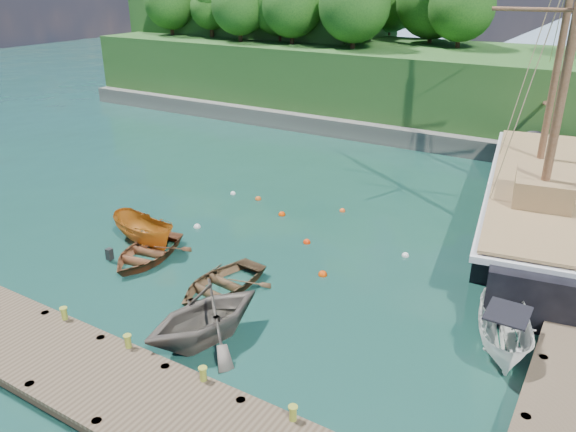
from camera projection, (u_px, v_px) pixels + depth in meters
name	position (u px, v px, depth m)	size (l,w,h in m)	color
ground	(249.00, 298.00, 21.32)	(160.00, 160.00, 0.00)	#153D2C
dock_near	(171.00, 415.00, 15.10)	(20.00, 3.20, 1.10)	#463728
bollard_0	(68.00, 334.00, 19.23)	(0.26, 0.26, 0.45)	olive
bollard_1	(131.00, 363.00, 17.80)	(0.26, 0.26, 0.45)	olive
bollard_2	(205.00, 397.00, 16.37)	(0.26, 0.26, 0.45)	olive
rowboat_0	(147.00, 259.00, 24.30)	(2.94, 4.12, 0.85)	brown
rowboat_1	(205.00, 340.00, 18.91)	(3.77, 4.37, 2.30)	#635B52
rowboat_2	(221.00, 290.00, 21.88)	(2.92, 4.08, 0.85)	#4E3923
motorboat_orange	(146.00, 244.00, 25.61)	(1.49, 3.97, 1.53)	#BE6B1C
cabin_boat_white	(501.00, 350.00, 18.41)	(1.63, 4.35, 1.68)	white
schooner	(535.00, 206.00, 27.11)	(7.36, 25.58, 18.48)	black
mooring_buoy_0	(197.00, 227.00, 27.31)	(0.34, 0.34, 0.34)	silver
mooring_buoy_1	(282.00, 215.00, 28.70)	(0.36, 0.36, 0.36)	#E03D00
mooring_buoy_2	(307.00, 243.00, 25.74)	(0.34, 0.34, 0.34)	red
mooring_buoy_3	(405.00, 256.00, 24.52)	(0.32, 0.32, 0.32)	white
mooring_buoy_4	(258.00, 199.00, 30.69)	(0.34, 0.34, 0.34)	#CE561A
mooring_buoy_5	(342.00, 211.00, 29.16)	(0.30, 0.30, 0.30)	#F5571A
mooring_buoy_6	(233.00, 194.00, 31.45)	(0.29, 0.29, 0.29)	white
mooring_buoy_7	(323.00, 275.00, 22.97)	(0.37, 0.37, 0.37)	#DC4004
headland	(331.00, 45.00, 49.87)	(51.00, 19.31, 12.90)	#474744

